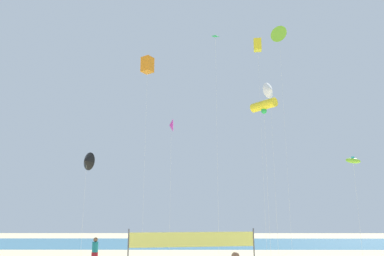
{
  "coord_description": "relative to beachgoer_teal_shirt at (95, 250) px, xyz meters",
  "views": [
    {
      "loc": [
        -0.58,
        -16.23,
        3.1
      ],
      "look_at": [
        -0.79,
        7.27,
        8.73
      ],
      "focal_mm": 34.85,
      "sensor_mm": 36.0,
      "label": 1
    }
  ],
  "objects": [
    {
      "name": "kite_yellow_tube",
      "position": [
        11.84,
        0.18,
        10.17
      ],
      "size": [
        1.87,
        2.02,
        11.5
      ],
      "color": "silver",
      "rests_on": "ground"
    },
    {
      "name": "kite_orange_box",
      "position": [
        2.13,
        7.52,
        16.56
      ],
      "size": [
        1.32,
        1.32,
        18.28
      ],
      "color": "silver",
      "rests_on": "ground"
    },
    {
      "name": "kite_black_delta",
      "position": [
        -1.99,
        3.49,
        6.56
      ],
      "size": [
        1.45,
        1.28,
        8.24
      ],
      "color": "silver",
      "rests_on": "ground"
    },
    {
      "name": "kite_magenta_delta",
      "position": [
        4.41,
        9.26,
        10.94
      ],
      "size": [
        0.38,
        1.27,
        12.53
      ],
      "color": "silver",
      "rests_on": "ground"
    },
    {
      "name": "kite_white_delta",
      "position": [
        13.39,
        4.97,
        13.07
      ],
      "size": [
        1.38,
        1.28,
        14.74
      ],
      "color": "silver",
      "rests_on": "ground"
    },
    {
      "name": "ocean_band",
      "position": [
        7.35,
        21.71,
        -0.94
      ],
      "size": [
        120.0,
        20.0,
        0.01
      ],
      "primitive_type": "cube",
      "color": "teal",
      "rests_on": "ground"
    },
    {
      "name": "kite_yellow_box",
      "position": [
        13.14,
        8.73,
        19.19
      ],
      "size": [
        0.86,
        0.86,
        20.78
      ],
      "color": "silver",
      "rests_on": "ground"
    },
    {
      "name": "kite_lime_delta",
      "position": [
        15.59,
        9.45,
        20.74
      ],
      "size": [
        1.63,
        1.28,
        22.61
      ],
      "color": "silver",
      "rests_on": "ground"
    },
    {
      "name": "volleyball_net",
      "position": [
        6.62,
        -1.8,
        0.69
      ],
      "size": [
        7.95,
        1.72,
        2.4
      ],
      "color": "#4C4C51",
      "rests_on": "ground"
    },
    {
      "name": "beachgoer_teal_shirt",
      "position": [
        0.0,
        0.0,
        0.0
      ],
      "size": [
        0.4,
        0.4,
        1.76
      ],
      "rotation": [
        0.0,
        0.0,
        5.56
      ],
      "color": "maroon",
      "rests_on": "ground"
    },
    {
      "name": "kite_lime_inflatable",
      "position": [
        19.68,
        4.1,
        6.63
      ],
      "size": [
        1.21,
        1.26,
        7.93
      ],
      "color": "silver",
      "rests_on": "ground"
    },
    {
      "name": "kite_green_diamond",
      "position": [
        8.58,
        3.81,
        17.18
      ],
      "size": [
        0.66,
        0.67,
        18.82
      ],
      "color": "silver",
      "rests_on": "ground"
    }
  ]
}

